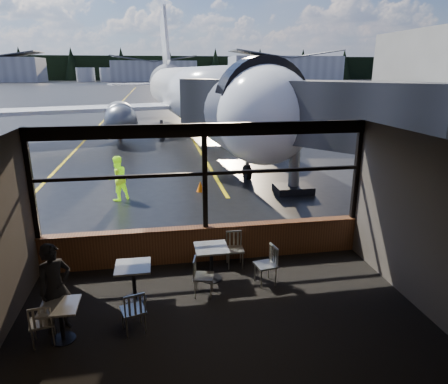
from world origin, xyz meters
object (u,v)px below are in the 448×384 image
object	(u,v)px
chair_near_w	(204,277)
cone_wing	(120,135)
cafe_table_mid	(134,283)
cafe_table_left	(62,323)
cafe_table_near	(211,263)
chair_mid_s	(133,310)
jet_bridge	(279,134)
ground_crew	(117,178)
chair_near_e	(265,265)
chair_left_s	(42,323)
chair_near_n	(235,250)
airliner	(194,58)
passenger	(55,288)
cone_nose	(200,186)

from	to	relation	value
chair_near_w	cone_wing	xyz separation A→B (m)	(-3.36, 21.93, -0.18)
cafe_table_mid	cafe_table_left	world-z (taller)	cafe_table_mid
cafe_table_near	chair_mid_s	xyz separation A→B (m)	(-1.70, -1.67, 0.03)
jet_bridge	ground_crew	bearing A→B (deg)	179.61
ground_crew	cone_wing	bearing A→B (deg)	-121.21
chair_near_w	cone_wing	size ratio (longest dim) A/B	1.72
chair_near_e	chair_near_w	distance (m)	1.46
jet_bridge	cone_wing	distance (m)	16.58
cafe_table_left	chair_left_s	size ratio (longest dim) A/B	0.85
chair_mid_s	ground_crew	bearing A→B (deg)	80.30
cafe_table_mid	chair_near_n	size ratio (longest dim) A/B	0.90
airliner	chair_near_w	distance (m)	22.12
cafe_table_mid	chair_near_e	distance (m)	2.91
cafe_table_near	chair_left_s	size ratio (longest dim) A/B	0.97
chair_near_n	chair_near_w	bearing A→B (deg)	55.78
jet_bridge	chair_near_e	distance (m)	7.55
airliner	chair_near_w	xyz separation A→B (m)	(-2.03, -21.42, -5.10)
cafe_table_left	chair_near_w	xyz separation A→B (m)	(2.69, 1.07, 0.08)
chair_near_n	cone_wing	xyz separation A→B (m)	(-4.29, 20.74, -0.19)
airliner	chair_left_s	size ratio (longest dim) A/B	43.02
cafe_table_mid	chair_near_e	size ratio (longest dim) A/B	0.86
passenger	cone_nose	bearing A→B (deg)	27.56
cone_wing	jet_bridge	bearing A→B (deg)	-63.96
ground_crew	cone_nose	size ratio (longest dim) A/B	3.82
airliner	cone_wing	size ratio (longest dim) A/B	71.18
jet_bridge	cafe_table_mid	world-z (taller)	jet_bridge
airliner	cone_wing	distance (m)	7.57
airliner	chair_near_w	bearing A→B (deg)	-100.63
cone_nose	cone_wing	world-z (taller)	cone_wing
chair_near_w	cone_nose	xyz separation A→B (m)	(0.82, 7.73, -0.22)
chair_near_w	chair_near_n	xyz separation A→B (m)	(0.92, 1.20, 0.00)
cone_nose	passenger	bearing A→B (deg)	-113.23
cone_nose	cone_wing	size ratio (longest dim) A/B	0.86
cafe_table_mid	cafe_table_near	bearing A→B (deg)	18.17
cone_nose	chair_near_e	bearing A→B (deg)	-85.25
ground_crew	cafe_table_mid	bearing A→B (deg)	61.80
airliner	cafe_table_near	bearing A→B (deg)	-100.08
airliner	passenger	size ratio (longest dim) A/B	20.87
jet_bridge	chair_mid_s	size ratio (longest dim) A/B	12.12
chair_near_e	chair_mid_s	size ratio (longest dim) A/B	1.05
jet_bridge	ground_crew	size ratio (longest dim) A/B	6.35
cafe_table_mid	ground_crew	size ratio (longest dim) A/B	0.47
airliner	cafe_table_left	xyz separation A→B (m)	(-4.72, -22.50, -5.18)
cafe_table_near	chair_near_w	distance (m)	0.70
chair_near_e	chair_near_n	size ratio (longest dim) A/B	1.05
cafe_table_mid	chair_near_w	world-z (taller)	chair_near_w
airliner	cafe_table_near	world-z (taller)	airliner
airliner	chair_left_s	distance (m)	23.64
ground_crew	cone_nose	world-z (taller)	ground_crew
chair_left_s	cone_wing	size ratio (longest dim) A/B	1.65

